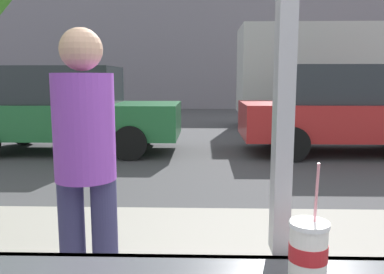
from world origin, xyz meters
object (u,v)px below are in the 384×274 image
soda_cup_left (308,251)px  parked_car_green (67,109)px  pedestrian (86,162)px  box_truck (341,74)px  parked_car_red (348,110)px

soda_cup_left → parked_car_green: size_ratio=0.07×
parked_car_green → pedestrian: size_ratio=2.73×
soda_cup_left → box_truck: box_truck is taller
box_truck → soda_cup_left: bearing=-109.1°
pedestrian → soda_cup_left: bearing=-50.4°
soda_cup_left → pedestrian: (-0.89, 1.08, -0.01)m
parked_car_red → pedestrian: same height
soda_cup_left → box_truck: (3.91, 11.26, 0.58)m
parked_car_green → parked_car_red: (5.68, 0.00, 0.01)m
box_truck → pedestrian: 11.27m
parked_car_green → box_truck: box_truck is taller
parked_car_red → parked_car_green: bearing=-180.0°
parked_car_red → soda_cup_left: bearing=-110.5°
soda_cup_left → parked_car_red: parked_car_red is taller
pedestrian → parked_car_red: bearing=59.4°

